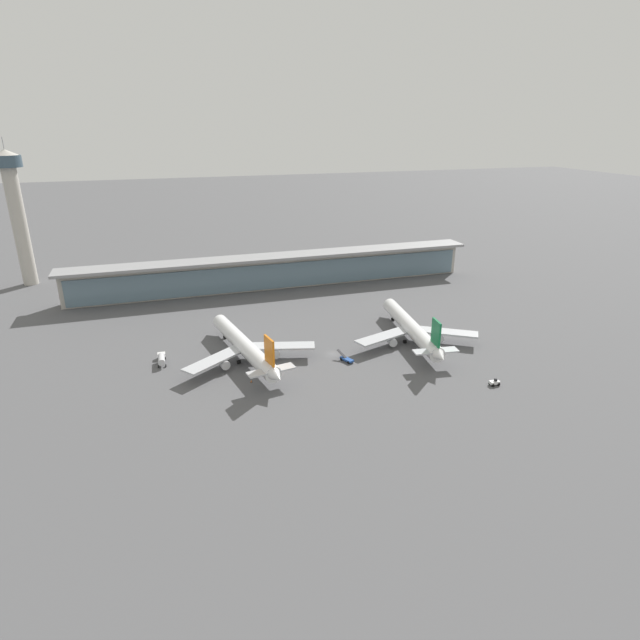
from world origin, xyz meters
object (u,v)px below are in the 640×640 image
(service_truck_under_wing_white, at_px, (162,358))
(service_truck_mid_apron_white, at_px, (495,382))
(service_truck_near_nose_blue, at_px, (346,359))
(control_tower, at_px, (16,207))
(safety_cone_alpha, at_px, (251,381))
(airliner_left_stand, at_px, (245,346))
(airliner_centre_stand, at_px, (412,328))

(service_truck_under_wing_white, height_order, service_truck_mid_apron_white, service_truck_under_wing_white)
(service_truck_near_nose_blue, relative_size, control_tower, 0.10)
(service_truck_mid_apron_white, relative_size, safety_cone_alpha, 4.11)
(airliner_left_stand, relative_size, safety_cone_alpha, 80.62)
(airliner_left_stand, distance_m, service_truck_mid_apron_white, 75.85)
(service_truck_near_nose_blue, relative_size, service_truck_mid_apron_white, 2.37)
(airliner_centre_stand, bearing_deg, safety_cone_alpha, -167.24)
(service_truck_mid_apron_white, bearing_deg, service_truck_under_wing_white, 153.81)
(airliner_left_stand, xyz_separation_m, service_truck_mid_apron_white, (65.04, -38.83, -3.88))
(airliner_left_stand, height_order, safety_cone_alpha, airliner_left_stand)
(airliner_centre_stand, distance_m, service_truck_near_nose_blue, 28.55)
(service_truck_near_nose_blue, distance_m, service_truck_mid_apron_white, 44.85)
(airliner_left_stand, relative_size, control_tower, 0.87)
(airliner_left_stand, relative_size, service_truck_under_wing_white, 6.53)
(airliner_centre_stand, height_order, service_truck_under_wing_white, airliner_centre_stand)
(service_truck_near_nose_blue, xyz_separation_m, service_truck_under_wing_white, (-55.61, 16.28, 0.90))
(airliner_centre_stand, bearing_deg, service_truck_under_wing_white, 174.52)
(service_truck_near_nose_blue, bearing_deg, control_tower, 131.58)
(safety_cone_alpha, bearing_deg, service_truck_under_wing_white, 138.86)
(airliner_centre_stand, distance_m, service_truck_under_wing_white, 83.07)
(airliner_left_stand, distance_m, service_truck_under_wing_white, 26.23)
(service_truck_under_wing_white, relative_size, control_tower, 0.13)
(service_truck_mid_apron_white, relative_size, control_tower, 0.04)
(safety_cone_alpha, bearing_deg, airliner_left_stand, 85.53)
(control_tower, bearing_deg, airliner_centre_stand, -40.18)
(airliner_left_stand, relative_size, service_truck_near_nose_blue, 8.29)
(airliner_left_stand, xyz_separation_m, airliner_centre_stand, (57.20, -2.26, 0.00))
(control_tower, bearing_deg, safety_cone_alpha, -58.59)
(service_truck_near_nose_blue, bearing_deg, airliner_left_stand, 160.65)
(service_truck_under_wing_white, bearing_deg, airliner_left_stand, -12.58)
(safety_cone_alpha, bearing_deg, service_truck_mid_apron_white, -19.41)
(airliner_left_stand, distance_m, control_tower, 142.47)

